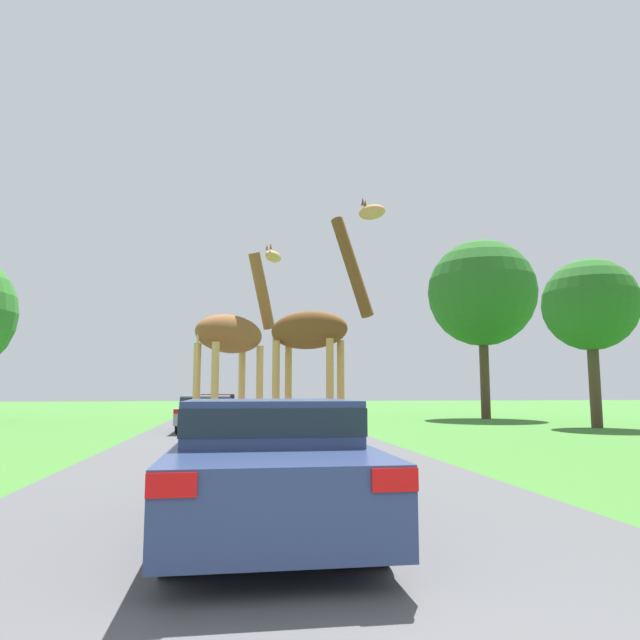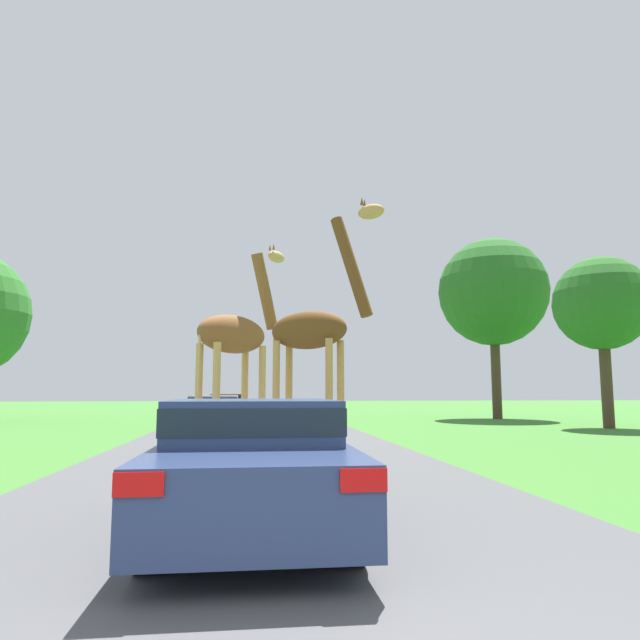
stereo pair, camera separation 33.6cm
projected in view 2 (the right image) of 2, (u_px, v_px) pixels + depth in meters
road at (255, 417)px, 30.80m from camera, size 7.29×120.00×0.00m
giraffe_near_road at (315, 333)px, 11.62m from camera, size 2.34×1.83×5.27m
giraffe_companion at (236, 339)px, 13.39m from camera, size 2.30×2.25×5.17m
car_lead_maroon at (253, 460)px, 5.94m from camera, size 1.84×4.27×1.33m
car_queue_right at (228, 406)px, 27.77m from camera, size 1.77×4.70×1.26m
car_queue_left at (214, 411)px, 20.66m from camera, size 1.86×4.34×1.26m
tree_far_right at (602, 304)px, 22.44m from camera, size 3.69×3.69×6.70m
tree_mid_field at (493, 292)px, 29.89m from camera, size 5.64×5.64×9.40m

